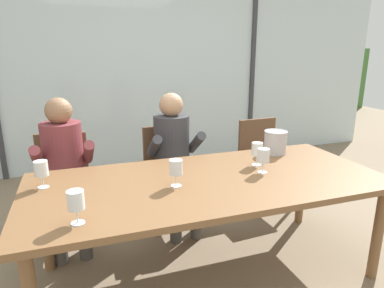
# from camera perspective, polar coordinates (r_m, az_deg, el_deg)

# --- Properties ---
(ground) EXTENTS (14.00, 14.00, 0.00)m
(ground) POSITION_cam_1_polar(r_m,az_deg,el_deg) (3.43, -3.64, -11.38)
(ground) COLOR #847056
(window_glass_panel) EXTENTS (7.57, 0.03, 2.60)m
(window_glass_panel) POSITION_cam_1_polar(r_m,az_deg,el_deg) (4.60, -9.34, 12.24)
(window_glass_panel) COLOR silver
(window_glass_panel) RESTS_ON ground
(window_mullion_right) EXTENTS (0.06, 0.06, 2.60)m
(window_mullion_right) POSITION_cam_1_polar(r_m,az_deg,el_deg) (5.16, 10.13, 12.55)
(window_mullion_right) COLOR #38383D
(window_mullion_right) RESTS_ON ground
(hillside_vineyard) EXTENTS (13.57, 2.40, 1.59)m
(hillside_vineyard) POSITION_cam_1_polar(r_m,az_deg,el_deg) (8.56, -13.94, 10.08)
(hillside_vineyard) COLOR #477A38
(hillside_vineyard) RESTS_ON ground
(dining_table) EXTENTS (2.37, 1.04, 0.72)m
(dining_table) POSITION_cam_1_polar(r_m,az_deg,el_deg) (2.29, 2.90, -7.39)
(dining_table) COLOR brown
(dining_table) RESTS_ON ground
(chair_near_curtain) EXTENTS (0.48, 0.48, 0.88)m
(chair_near_curtain) POSITION_cam_1_polar(r_m,az_deg,el_deg) (3.06, -21.03, -5.42)
(chair_near_curtain) COLOR brown
(chair_near_curtain) RESTS_ON ground
(chair_left_of_center) EXTENTS (0.44, 0.44, 0.88)m
(chair_left_of_center) POSITION_cam_1_polar(r_m,az_deg,el_deg) (3.14, -3.98, -3.83)
(chair_left_of_center) COLOR brown
(chair_left_of_center) RESTS_ON ground
(chair_center) EXTENTS (0.47, 0.47, 0.88)m
(chair_center) POSITION_cam_1_polar(r_m,az_deg,el_deg) (3.51, 11.70, -2.00)
(chair_center) COLOR brown
(chair_center) RESTS_ON ground
(person_maroon_top) EXTENTS (0.47, 0.62, 1.20)m
(person_maroon_top) POSITION_cam_1_polar(r_m,az_deg,el_deg) (2.88, -20.81, -3.01)
(person_maroon_top) COLOR brown
(person_maroon_top) RESTS_ON ground
(person_charcoal_jacket) EXTENTS (0.46, 0.61, 1.20)m
(person_charcoal_jacket) POSITION_cam_1_polar(r_m,az_deg,el_deg) (2.98, -3.01, -1.35)
(person_charcoal_jacket) COLOR #38383D
(person_charcoal_jacket) RESTS_ON ground
(ice_bucket_primary) EXTENTS (0.19, 0.19, 0.19)m
(ice_bucket_primary) POSITION_cam_1_polar(r_m,az_deg,el_deg) (2.87, 13.91, 0.37)
(ice_bucket_primary) COLOR #B7B7BC
(ice_bucket_primary) RESTS_ON dining_table
(wine_glass_by_left_taster) EXTENTS (0.08, 0.08, 0.17)m
(wine_glass_by_left_taster) POSITION_cam_1_polar(r_m,az_deg,el_deg) (2.39, 11.97, -1.98)
(wine_glass_by_left_taster) COLOR silver
(wine_glass_by_left_taster) RESTS_ON dining_table
(wine_glass_near_bucket) EXTENTS (0.08, 0.08, 0.17)m
(wine_glass_near_bucket) POSITION_cam_1_polar(r_m,az_deg,el_deg) (2.11, -2.75, -4.04)
(wine_glass_near_bucket) COLOR silver
(wine_glass_near_bucket) RESTS_ON dining_table
(wine_glass_center_pour) EXTENTS (0.08, 0.08, 0.17)m
(wine_glass_center_pour) POSITION_cam_1_polar(r_m,az_deg,el_deg) (2.28, -24.13, -4.00)
(wine_glass_center_pour) COLOR silver
(wine_glass_center_pour) RESTS_ON dining_table
(wine_glass_by_right_taster) EXTENTS (0.08, 0.08, 0.17)m
(wine_glass_by_right_taster) POSITION_cam_1_polar(r_m,az_deg,el_deg) (1.76, -19.05, -9.19)
(wine_glass_by_right_taster) COLOR silver
(wine_glass_by_right_taster) RESTS_ON dining_table
(wine_glass_spare_empty) EXTENTS (0.08, 0.08, 0.17)m
(wine_glass_spare_empty) POSITION_cam_1_polar(r_m,az_deg,el_deg) (2.53, 10.94, -1.01)
(wine_glass_spare_empty) COLOR silver
(wine_glass_spare_empty) RESTS_ON dining_table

